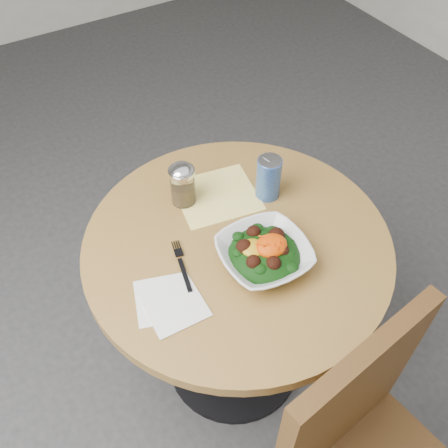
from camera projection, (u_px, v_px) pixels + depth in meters
name	position (u px, v px, depth m)	size (l,w,h in m)	color
ground	(234.00, 359.00, 2.01)	(6.00, 6.00, 0.00)	#313033
table	(236.00, 280.00, 1.59)	(0.90, 0.90, 0.75)	black
cloth_napkin	(217.00, 195.00, 1.57)	(0.24, 0.22, 0.00)	yellow
paper_napkins	(169.00, 302.00, 1.30)	(0.19, 0.20, 0.00)	white
salad_bowl	(264.00, 254.00, 1.37)	(0.26, 0.26, 0.09)	silver
fork	(182.00, 264.00, 1.38)	(0.06, 0.18, 0.00)	black
spice_shaker	(183.00, 185.00, 1.50)	(0.08, 0.08, 0.14)	silver
beverage_can	(269.00, 178.00, 1.52)	(0.08, 0.08, 0.15)	navy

